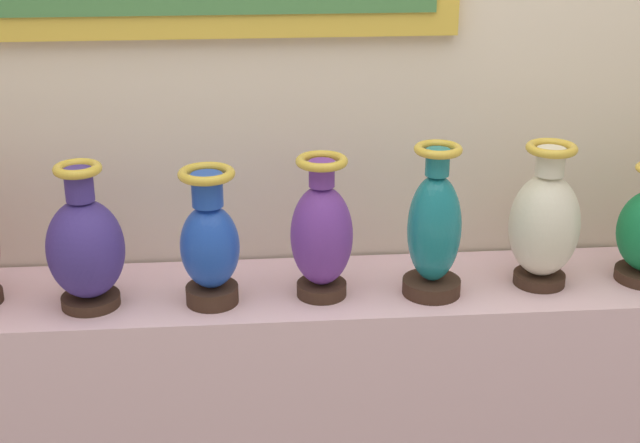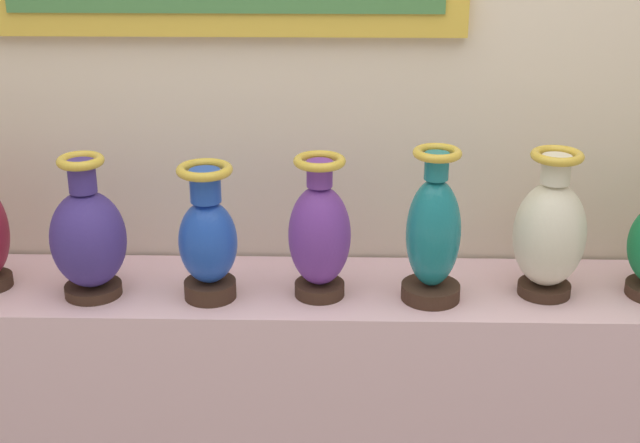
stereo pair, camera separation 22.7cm
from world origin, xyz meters
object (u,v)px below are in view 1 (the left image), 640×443
at_px(vase_indigo, 85,247).
at_px(vase_sapphire, 210,243).
at_px(vase_ivory, 544,223).
at_px(vase_violet, 322,234).
at_px(vase_teal, 434,230).

bearing_deg(vase_indigo, vase_sapphire, -1.70).
height_order(vase_indigo, vase_ivory, vase_ivory).
relative_size(vase_violet, vase_ivory, 0.97).
height_order(vase_sapphire, vase_teal, vase_teal).
xyz_separation_m(vase_teal, vase_ivory, (0.29, 0.03, -0.00)).
height_order(vase_violet, vase_teal, vase_teal).
xyz_separation_m(vase_violet, vase_ivory, (0.57, 0.02, 0.00)).
bearing_deg(vase_ivory, vase_indigo, -178.53).
relative_size(vase_indigo, vase_sapphire, 1.05).
height_order(vase_sapphire, vase_ivory, vase_ivory).
relative_size(vase_teal, vase_ivory, 1.04).
xyz_separation_m(vase_indigo, vase_sapphire, (0.30, -0.01, 0.00)).
distance_m(vase_indigo, vase_ivory, 1.15).
bearing_deg(vase_teal, vase_sapphire, -179.51).
bearing_deg(vase_ivory, vase_sapphire, -177.41).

